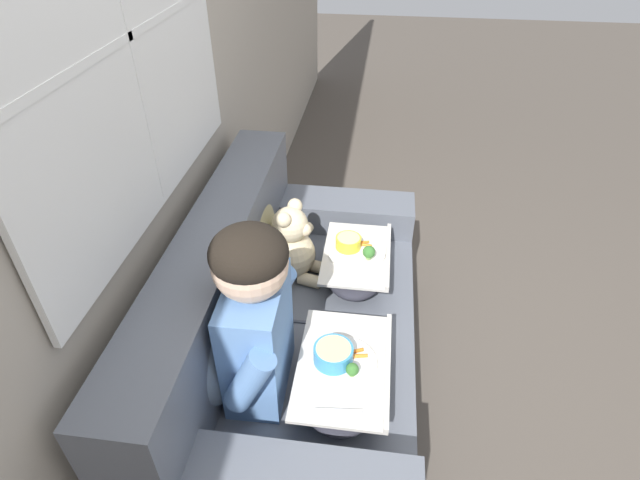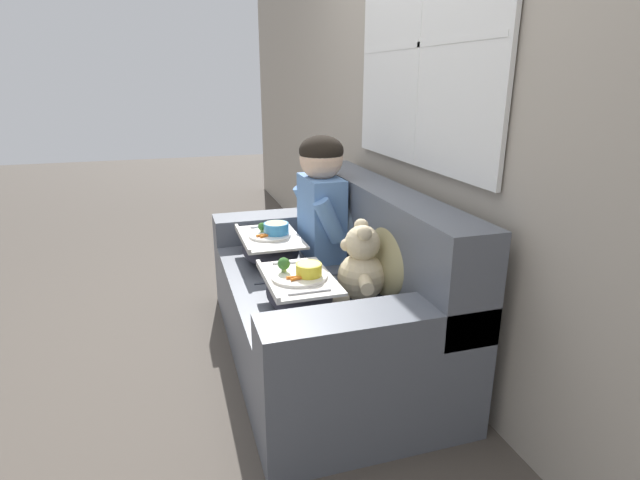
# 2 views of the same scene
# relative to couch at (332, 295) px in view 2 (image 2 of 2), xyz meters

# --- Properties ---
(ground_plane) EXTENTS (14.00, 14.00, 0.00)m
(ground_plane) POSITION_rel_couch_xyz_m (0.00, -0.06, -0.31)
(ground_plane) COLOR #4C443D
(wall_back_with_window) EXTENTS (8.00, 0.08, 2.60)m
(wall_back_with_window) POSITION_rel_couch_xyz_m (0.00, 0.45, 1.00)
(wall_back_with_window) COLOR #A89E8E
(wall_back_with_window) RESTS_ON ground_plane
(couch) EXTENTS (1.61, 0.86, 0.84)m
(couch) POSITION_rel_couch_xyz_m (0.00, 0.00, 0.00)
(couch) COLOR #565B66
(couch) RESTS_ON ground_plane
(throw_pillow_behind_child) EXTENTS (0.43, 0.21, 0.44)m
(throw_pillow_behind_child) POSITION_rel_couch_xyz_m (-0.29, 0.17, 0.31)
(throw_pillow_behind_child) COLOR slate
(throw_pillow_behind_child) RESTS_ON couch
(throw_pillow_behind_teddy) EXTENTS (0.39, 0.19, 0.40)m
(throw_pillow_behind_teddy) POSITION_rel_couch_xyz_m (0.29, 0.17, 0.31)
(throw_pillow_behind_teddy) COLOR tan
(throw_pillow_behind_teddy) RESTS_ON couch
(child_figure) EXTENTS (0.46, 0.23, 0.64)m
(child_figure) POSITION_rel_couch_xyz_m (-0.29, 0.04, 0.46)
(child_figure) COLOR #5B84BC
(child_figure) RESTS_ON couch
(teddy_bear) EXTENTS (0.37, 0.27, 0.35)m
(teddy_bear) POSITION_rel_couch_xyz_m (0.29, 0.03, 0.25)
(teddy_bear) COLOR beige
(teddy_bear) RESTS_ON couch
(lap_tray_child) EXTENTS (0.46, 0.30, 0.21)m
(lap_tray_child) POSITION_rel_couch_xyz_m (-0.29, -0.24, 0.18)
(lap_tray_child) COLOR #2D2D38
(lap_tray_child) RESTS_ON child_figure
(lap_tray_teddy) EXTENTS (0.43, 0.28, 0.21)m
(lap_tray_teddy) POSITION_rel_couch_xyz_m (0.29, -0.24, 0.18)
(lap_tray_teddy) COLOR #2D2D38
(lap_tray_teddy) RESTS_ON teddy_bear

